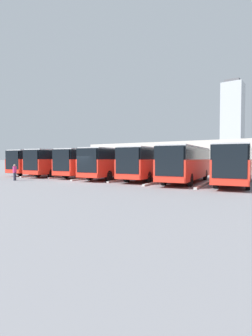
{
  "coord_description": "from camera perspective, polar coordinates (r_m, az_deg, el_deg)",
  "views": [
    {
      "loc": [
        -17.85,
        18.43,
        2.3
      ],
      "look_at": [
        -1.16,
        -5.73,
        1.2
      ],
      "focal_mm": 28.0,
      "sensor_mm": 36.0,
      "label": 1
    }
  ],
  "objects": [
    {
      "name": "ground_plane",
      "position": [
        25.76,
        -9.43,
        -3.01
      ],
      "size": [
        600.0,
        600.0,
        0.0
      ],
      "primitive_type": "plane",
      "color": "gray"
    },
    {
      "name": "bus_0",
      "position": [
        24.41,
        22.66,
        0.97
      ],
      "size": [
        4.15,
        11.75,
        3.36
      ],
      "rotation": [
        0.0,
        0.0,
        0.15
      ],
      "color": "red",
      "rests_on": "ground_plane"
    },
    {
      "name": "curb_divider_0",
      "position": [
        23.41,
        16.6,
        -3.4
      ],
      "size": [
        1.3,
        7.3,
        0.15
      ],
      "primitive_type": "cube",
      "rotation": [
        0.0,
        0.0,
        0.15
      ],
      "color": "#B2B2AD",
      "rests_on": "ground_plane"
    },
    {
      "name": "bus_1",
      "position": [
        25.41,
        13.1,
        1.12
      ],
      "size": [
        4.15,
        11.75,
        3.36
      ],
      "rotation": [
        0.0,
        0.0,
        0.15
      ],
      "color": "red",
      "rests_on": "ground_plane"
    },
    {
      "name": "curb_divider_1",
      "position": [
        24.84,
        7.03,
        -3.01
      ],
      "size": [
        1.3,
        7.3,
        0.15
      ],
      "primitive_type": "cube",
      "rotation": [
        0.0,
        0.0,
        0.15
      ],
      "color": "#B2B2AD",
      "rests_on": "ground_plane"
    },
    {
      "name": "bus_2",
      "position": [
        27.84,
        5.42,
        1.25
      ],
      "size": [
        4.15,
        11.75,
        3.36
      ],
      "rotation": [
        0.0,
        0.0,
        0.15
      ],
      "color": "red",
      "rests_on": "ground_plane"
    },
    {
      "name": "curb_divider_2",
      "position": [
        27.61,
        -0.2,
        -2.48
      ],
      "size": [
        1.3,
        7.3,
        0.15
      ],
      "primitive_type": "cube",
      "rotation": [
        0.0,
        0.0,
        0.15
      ],
      "color": "#B2B2AD",
      "rests_on": "ground_plane"
    },
    {
      "name": "bus_3",
      "position": [
        29.73,
        -2.27,
        1.31
      ],
      "size": [
        4.15,
        11.75,
        3.36
      ],
      "rotation": [
        0.0,
        0.0,
        0.15
      ],
      "color": "red",
      "rests_on": "ground_plane"
    },
    {
      "name": "curb_divider_3",
      "position": [
        29.85,
        -7.51,
        -2.15
      ],
      "size": [
        1.3,
        7.3,
        0.15
      ],
      "primitive_type": "cube",
      "rotation": [
        0.0,
        0.0,
        0.15
      ],
      "color": "#B2B2AD",
      "rests_on": "ground_plane"
    },
    {
      "name": "bus_4",
      "position": [
        32.92,
        -7.56,
        1.38
      ],
      "size": [
        4.15,
        11.75,
        3.36
      ],
      "rotation": [
        0.0,
        0.0,
        0.15
      ],
      "color": "red",
      "rests_on": "ground_plane"
    },
    {
      "name": "curb_divider_4",
      "position": [
        33.28,
        -12.24,
        -1.74
      ],
      "size": [
        1.3,
        7.3,
        0.15
      ],
      "primitive_type": "cube",
      "rotation": [
        0.0,
        0.0,
        0.15
      ],
      "color": "#B2B2AD",
      "rests_on": "ground_plane"
    },
    {
      "name": "bus_5",
      "position": [
        35.46,
        -13.42,
        1.39
      ],
      "size": [
        4.15,
        11.75,
        3.36
      ],
      "rotation": [
        0.0,
        0.0,
        0.15
      ],
      "color": "red",
      "rests_on": "ground_plane"
    },
    {
      "name": "curb_divider_5",
      "position": [
        36.08,
        -17.67,
        -1.5
      ],
      "size": [
        1.3,
        7.3,
        0.15
      ],
      "primitive_type": "cube",
      "rotation": [
        0.0,
        0.0,
        0.15
      ],
      "color": "#B2B2AD",
      "rests_on": "ground_plane"
    },
    {
      "name": "bus_6",
      "position": [
        39.0,
        -17.14,
        1.41
      ],
      "size": [
        4.15,
        11.75,
        3.36
      ],
      "rotation": [
        0.0,
        0.0,
        0.15
      ],
      "color": "red",
      "rests_on": "ground_plane"
    },
    {
      "name": "pedestrian",
      "position": [
        29.39,
        -23.07,
        -0.76
      ],
      "size": [
        0.51,
        0.51,
        1.67
      ],
      "rotation": [
        0.0,
        0.0,
        5.23
      ],
      "color": "#38384C",
      "rests_on": "ground_plane"
    },
    {
      "name": "station_building",
      "position": [
        48.41,
        13.01,
        2.38
      ],
      "size": [
        36.01,
        14.14,
        5.04
      ],
      "color": "beige",
      "rests_on": "ground_plane"
    },
    {
      "name": "office_tower",
      "position": [
        217.14,
        22.16,
        9.3
      ],
      "size": [
        14.79,
        14.79,
        61.17
      ],
      "color": "#ADB2B7",
      "rests_on": "ground_plane"
    }
  ]
}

